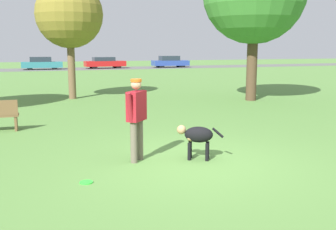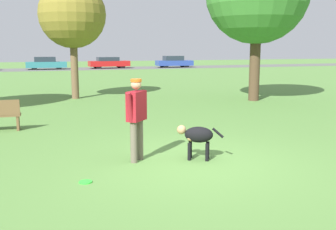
{
  "view_description": "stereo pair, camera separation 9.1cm",
  "coord_description": "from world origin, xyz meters",
  "px_view_note": "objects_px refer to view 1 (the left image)",
  "views": [
    {
      "loc": [
        -2.96,
        -6.59,
        2.17
      ],
      "look_at": [
        -0.38,
        0.4,
        0.9
      ],
      "focal_mm": 42.0,
      "sensor_mm": 36.0,
      "label": 1
    },
    {
      "loc": [
        -2.88,
        -6.62,
        2.17
      ],
      "look_at": [
        -0.38,
        0.4,
        0.9
      ],
      "focal_mm": 42.0,
      "sensor_mm": 36.0,
      "label": 2
    }
  ],
  "objects_px": {
    "frisbee": "(86,182)",
    "parked_car_blue": "(170,62)",
    "parked_car_red": "(105,63)",
    "tree_mid_center": "(69,15)",
    "person": "(137,113)",
    "parked_car_teal": "(42,63)",
    "dog": "(197,136)"
  },
  "relations": [
    {
      "from": "parked_car_teal",
      "to": "parked_car_red",
      "type": "height_order",
      "value": "parked_car_teal"
    },
    {
      "from": "tree_mid_center",
      "to": "parked_car_blue",
      "type": "distance_m",
      "value": 28.6
    },
    {
      "from": "person",
      "to": "parked_car_teal",
      "type": "bearing_deg",
      "value": 44.15
    },
    {
      "from": "frisbee",
      "to": "parked_car_teal",
      "type": "distance_m",
      "value": 36.29
    },
    {
      "from": "dog",
      "to": "parked_car_red",
      "type": "distance_m",
      "value": 36.13
    },
    {
      "from": "frisbee",
      "to": "parked_car_teal",
      "type": "bearing_deg",
      "value": 88.38
    },
    {
      "from": "parked_car_red",
      "to": "parked_car_blue",
      "type": "distance_m",
      "value": 7.43
    },
    {
      "from": "person",
      "to": "frisbee",
      "type": "xyz_separation_m",
      "value": [
        -1.13,
        -0.93,
        -0.94
      ]
    },
    {
      "from": "person",
      "to": "tree_mid_center",
      "type": "distance_m",
      "value": 10.53
    },
    {
      "from": "tree_mid_center",
      "to": "parked_car_blue",
      "type": "xyz_separation_m",
      "value": [
        13.86,
        24.85,
        -2.9
      ]
    },
    {
      "from": "frisbee",
      "to": "parked_car_red",
      "type": "xyz_separation_m",
      "value": [
        7.56,
        36.38,
        0.61
      ]
    },
    {
      "from": "person",
      "to": "parked_car_red",
      "type": "height_order",
      "value": "person"
    },
    {
      "from": "person",
      "to": "parked_car_teal",
      "type": "distance_m",
      "value": 35.35
    },
    {
      "from": "frisbee",
      "to": "parked_car_red",
      "type": "bearing_deg",
      "value": 78.26
    },
    {
      "from": "parked_car_red",
      "to": "frisbee",
      "type": "bearing_deg",
      "value": -103.36
    },
    {
      "from": "person",
      "to": "parked_car_blue",
      "type": "relative_size",
      "value": 0.39
    },
    {
      "from": "dog",
      "to": "frisbee",
      "type": "bearing_deg",
      "value": 44.73
    },
    {
      "from": "parked_car_teal",
      "to": "parked_car_blue",
      "type": "relative_size",
      "value": 0.97
    },
    {
      "from": "dog",
      "to": "parked_car_red",
      "type": "xyz_separation_m",
      "value": [
        5.3,
        35.74,
        0.15
      ]
    },
    {
      "from": "frisbee",
      "to": "parked_car_blue",
      "type": "bearing_deg",
      "value": 67.4
    },
    {
      "from": "person",
      "to": "dog",
      "type": "xyz_separation_m",
      "value": [
        1.14,
        -0.29,
        -0.47
      ]
    },
    {
      "from": "person",
      "to": "parked_car_teal",
      "type": "xyz_separation_m",
      "value": [
        -0.1,
        35.34,
        -0.31
      ]
    },
    {
      "from": "parked_car_teal",
      "to": "parked_car_blue",
      "type": "distance_m",
      "value": 13.96
    },
    {
      "from": "tree_mid_center",
      "to": "parked_car_red",
      "type": "distance_m",
      "value": 26.22
    },
    {
      "from": "parked_car_red",
      "to": "tree_mid_center",
      "type": "bearing_deg",
      "value": -105.93
    },
    {
      "from": "frisbee",
      "to": "parked_car_blue",
      "type": "height_order",
      "value": "parked_car_blue"
    },
    {
      "from": "frisbee",
      "to": "parked_car_blue",
      "type": "xyz_separation_m",
      "value": [
        14.98,
        35.98,
        0.64
      ]
    },
    {
      "from": "parked_car_teal",
      "to": "parked_car_blue",
      "type": "xyz_separation_m",
      "value": [
        13.95,
        -0.29,
        0.01
      ]
    },
    {
      "from": "tree_mid_center",
      "to": "frisbee",
      "type": "bearing_deg",
      "value": -95.74
    },
    {
      "from": "frisbee",
      "to": "tree_mid_center",
      "type": "height_order",
      "value": "tree_mid_center"
    },
    {
      "from": "tree_mid_center",
      "to": "parked_car_teal",
      "type": "relative_size",
      "value": 1.23
    },
    {
      "from": "frisbee",
      "to": "parked_car_red",
      "type": "relative_size",
      "value": 0.05
    }
  ]
}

